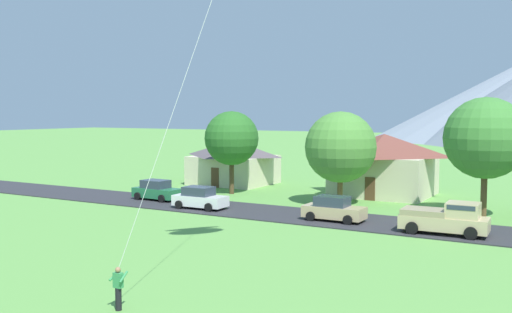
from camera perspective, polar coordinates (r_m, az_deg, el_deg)
The scene contains 10 objects.
road_strip at distance 39.92m, azimuth 13.22°, elevation -6.54°, with size 160.00×6.17×0.08m, color #2D2D33.
house_leftmost at distance 53.78m, azimuth 12.45°, elevation -0.68°, with size 8.81×8.15×5.56m.
house_right_center at distance 60.85m, azimuth -2.22°, elevation -0.48°, with size 8.25×7.51×4.57m.
tree_near_left at distance 47.23m, azimuth 8.29°, elevation 0.91°, with size 5.76×5.76×7.59m.
tree_left_of_center at distance 53.22m, azimuth -2.42°, elevation 1.78°, with size 4.97×4.97×7.62m.
tree_right_of_center at distance 44.26m, azimuth 21.59°, elevation 1.68°, with size 5.83×5.83×8.60m.
parked_car_white_west_end at distance 45.25m, azimuth -5.54°, elevation -4.10°, with size 4.26×2.19×1.68m.
parked_car_green_mid_west at distance 50.16m, azimuth -9.73°, elevation -3.31°, with size 4.28×2.23×1.68m.
parked_car_tan_east_end at distance 40.38m, azimuth 7.62°, elevation -5.15°, with size 4.20×2.09×1.68m.
pickup_truck_sand_east_side at distance 37.50m, azimuth 18.18°, elevation -5.76°, with size 5.28×2.49×1.99m.
Camera 1 is at (11.16, -7.20, 7.52)m, focal length 40.76 mm.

